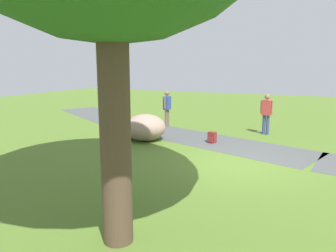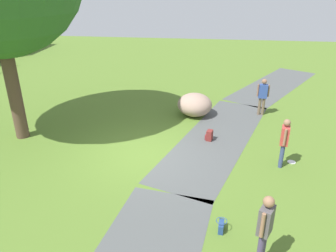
# 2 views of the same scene
# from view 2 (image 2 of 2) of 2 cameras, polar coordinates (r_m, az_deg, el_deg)

# --- Properties ---
(ground_plane) EXTENTS (48.00, 48.00, 0.00)m
(ground_plane) POSITION_cam_2_polar(r_m,az_deg,el_deg) (11.37, -4.83, -5.03)
(ground_plane) COLOR #527128
(footpath_segment_mid) EXTENTS (8.32, 4.72, 0.01)m
(footpath_segment_mid) POSITION_cam_2_polar(r_m,az_deg,el_deg) (12.67, 8.62, -1.96)
(footpath_segment_mid) COLOR #4D504F
(footpath_segment_mid) RESTS_ON ground
(footpath_segment_far) EXTENTS (8.06, 6.09, 0.01)m
(footpath_segment_far) POSITION_cam_2_polar(r_m,az_deg,el_deg) (19.77, 18.15, 6.87)
(footpath_segment_far) COLOR #4D504F
(footpath_segment_far) RESTS_ON ground
(lawn_boulder) EXTENTS (2.15, 2.15, 1.00)m
(lawn_boulder) POSITION_cam_2_polar(r_m,az_deg,el_deg) (14.42, 4.70, 3.75)
(lawn_boulder) COLOR #A28474
(lawn_boulder) RESTS_ON ground
(woman_with_handbag) EXTENTS (0.48, 0.37, 1.74)m
(woman_with_handbag) POSITION_cam_2_polar(r_m,az_deg,el_deg) (7.16, 16.64, -16.49)
(woman_with_handbag) COLOR #493D60
(woman_with_handbag) RESTS_ON ground
(man_near_boulder) EXTENTS (0.51, 0.31, 1.65)m
(man_near_boulder) POSITION_cam_2_polar(r_m,az_deg,el_deg) (10.87, 19.72, -2.28)
(man_near_boulder) COLOR #394473
(man_near_boulder) RESTS_ON ground
(passerby_on_path) EXTENTS (0.27, 0.52, 1.65)m
(passerby_on_path) POSITION_cam_2_polar(r_m,az_deg,el_deg) (14.87, 16.29, 5.34)
(passerby_on_path) COLOR brown
(passerby_on_path) RESTS_ON ground
(handbag_on_grass) EXTENTS (0.33, 0.30, 0.31)m
(handbag_on_grass) POSITION_cam_2_polar(r_m,az_deg,el_deg) (8.30, 9.31, -16.93)
(handbag_on_grass) COLOR navy
(handbag_on_grass) RESTS_ON ground
(backpack_by_boulder) EXTENTS (0.35, 0.34, 0.40)m
(backpack_by_boulder) POSITION_cam_2_polar(r_m,az_deg,el_deg) (15.12, 4.37, 3.53)
(backpack_by_boulder) COLOR navy
(backpack_by_boulder) RESTS_ON ground
(spare_backpack_on_lawn) EXTENTS (0.32, 0.31, 0.40)m
(spare_backpack_on_lawn) POSITION_cam_2_polar(r_m,az_deg,el_deg) (12.33, 7.25, -1.66)
(spare_backpack_on_lawn) COLOR maroon
(spare_backpack_on_lawn) RESTS_ON ground
(frisbee_on_grass) EXTENTS (0.26, 0.26, 0.02)m
(frisbee_on_grass) POSITION_cam_2_polar(r_m,az_deg,el_deg) (11.64, 20.84, -5.92)
(frisbee_on_grass) COLOR white
(frisbee_on_grass) RESTS_ON ground
(delivery_van) EXTENTS (5.08, 2.44, 2.30)m
(delivery_van) POSITION_cam_2_polar(r_m,az_deg,el_deg) (30.63, -25.72, 14.08)
(delivery_van) COLOR navy
(delivery_van) RESTS_ON ground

